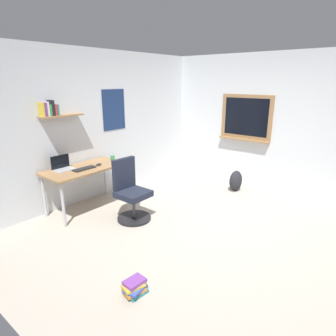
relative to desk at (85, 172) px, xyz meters
The scene contains 11 objects.
ground_plane 2.25m from the desk, 71.54° to the right, with size 5.20×5.20×0.00m, color #ADA393.
wall_back 1.02m from the desk, 31.08° to the left, with size 5.00×0.30×2.60m.
wall_right 3.78m from the desk, 32.79° to the right, with size 0.22×5.00×2.60m.
desk is the anchor object (origin of this frame).
office_chair 0.89m from the desk, 75.68° to the right, with size 0.52×0.52×0.95m.
laptop 0.36m from the desk, 152.46° to the left, with size 0.31×0.21×0.23m.
keyboard 0.14m from the desk, 128.74° to the right, with size 0.37×0.13×0.02m, color black.
computer_mouse 0.25m from the desk, 20.96° to the right, with size 0.10×0.06×0.03m, color #262628.
coffee_mug 0.57m from the desk, ahead, with size 0.08×0.08×0.09m, color #338C4C.
backpack 2.83m from the desk, 33.43° to the right, with size 0.32×0.22×0.40m, color #232328.
book_stack_on_floor 2.36m from the desk, 114.41° to the right, with size 0.26×0.21×0.16m.
Camera 1 is at (-3.30, -1.85, 2.08)m, focal length 31.00 mm.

